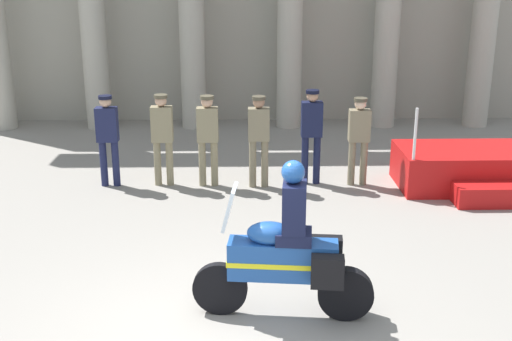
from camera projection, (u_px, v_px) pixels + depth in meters
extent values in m
plane|color=gray|center=(227.00, 337.00, 7.21)|extent=(28.00, 28.00, 0.00)
cube|color=#B71414|center=(488.00, 167.00, 11.93)|extent=(3.28, 1.43, 0.71)
cube|color=#B71414|center=(508.00, 195.00, 11.07)|extent=(1.81, 0.50, 0.35)
cylinder|color=silver|center=(415.00, 134.00, 11.05)|extent=(0.05, 0.05, 0.90)
cylinder|color=#191E42|center=(104.00, 164.00, 11.92)|extent=(0.13, 0.13, 0.84)
cylinder|color=#191E42|center=(116.00, 164.00, 11.93)|extent=(0.13, 0.13, 0.84)
cube|color=#191E42|center=(107.00, 124.00, 11.70)|extent=(0.38, 0.22, 0.62)
sphere|color=tan|center=(105.00, 102.00, 11.57)|extent=(0.21, 0.21, 0.21)
cylinder|color=black|center=(105.00, 97.00, 11.55)|extent=(0.24, 0.24, 0.06)
cylinder|color=#847A5B|center=(158.00, 163.00, 11.97)|extent=(0.13, 0.13, 0.83)
cylinder|color=#847A5B|center=(170.00, 163.00, 11.97)|extent=(0.13, 0.13, 0.83)
cube|color=#847A5B|center=(162.00, 124.00, 11.74)|extent=(0.38, 0.22, 0.65)
sphere|color=tan|center=(161.00, 101.00, 11.61)|extent=(0.21, 0.21, 0.21)
cylinder|color=#4F4937|center=(161.00, 96.00, 11.59)|extent=(0.24, 0.24, 0.06)
cylinder|color=#847A5B|center=(202.00, 164.00, 11.93)|extent=(0.13, 0.13, 0.84)
cylinder|color=#847A5B|center=(214.00, 164.00, 11.93)|extent=(0.13, 0.13, 0.84)
cube|color=#847A5B|center=(207.00, 125.00, 11.71)|extent=(0.38, 0.22, 0.62)
sphere|color=tan|center=(207.00, 102.00, 11.58)|extent=(0.21, 0.21, 0.21)
cylinder|color=#4F4937|center=(207.00, 97.00, 11.56)|extent=(0.24, 0.24, 0.06)
cylinder|color=#7A7056|center=(253.00, 164.00, 11.86)|extent=(0.13, 0.13, 0.88)
cylinder|color=#7A7056|center=(265.00, 164.00, 11.87)|extent=(0.13, 0.13, 0.88)
cube|color=#7A7056|center=(259.00, 124.00, 11.64)|extent=(0.38, 0.22, 0.59)
sphere|color=#997056|center=(259.00, 102.00, 11.52)|extent=(0.21, 0.21, 0.21)
cylinder|color=#494334|center=(259.00, 98.00, 11.49)|extent=(0.24, 0.24, 0.06)
cylinder|color=#141938|center=(305.00, 160.00, 12.04)|extent=(0.13, 0.13, 0.90)
cylinder|color=#141938|center=(317.00, 160.00, 12.04)|extent=(0.13, 0.13, 0.90)
cube|color=#141938|center=(312.00, 119.00, 11.80)|extent=(0.38, 0.22, 0.64)
sphere|color=tan|center=(312.00, 96.00, 11.67)|extent=(0.21, 0.21, 0.21)
cylinder|color=black|center=(313.00, 92.00, 11.65)|extent=(0.24, 0.24, 0.06)
cylinder|color=#7A7056|center=(352.00, 163.00, 11.98)|extent=(0.13, 0.13, 0.83)
cylinder|color=#7A7056|center=(364.00, 163.00, 11.98)|extent=(0.13, 0.13, 0.83)
cube|color=#7A7056|center=(359.00, 126.00, 11.76)|extent=(0.38, 0.22, 0.58)
sphere|color=beige|center=(360.00, 104.00, 11.64)|extent=(0.21, 0.21, 0.21)
cylinder|color=#494334|center=(361.00, 100.00, 11.62)|extent=(0.24, 0.24, 0.06)
cylinder|color=black|center=(220.00, 289.00, 7.60)|extent=(0.65, 0.17, 0.64)
cylinder|color=black|center=(346.00, 294.00, 7.49)|extent=(0.65, 0.21, 0.64)
cube|color=#1E4C99|center=(283.00, 260.00, 7.42)|extent=(1.27, 0.45, 0.44)
ellipsoid|color=#1E4C99|center=(270.00, 233.00, 7.34)|extent=(0.55, 0.37, 0.26)
cube|color=yellow|center=(283.00, 261.00, 7.43)|extent=(1.29, 0.46, 0.06)
cube|color=silver|center=(230.00, 207.00, 7.28)|extent=(0.20, 0.41, 0.47)
cube|color=black|center=(327.00, 272.00, 7.14)|extent=(0.38, 0.22, 0.36)
cube|color=black|center=(327.00, 252.00, 7.63)|extent=(0.38, 0.22, 0.36)
cube|color=#141938|center=(294.00, 236.00, 7.32)|extent=(0.43, 0.38, 0.14)
cube|color=#141938|center=(294.00, 207.00, 7.22)|extent=(0.30, 0.39, 0.56)
sphere|color=#1E4C99|center=(293.00, 172.00, 7.09)|extent=(0.26, 0.26, 0.26)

